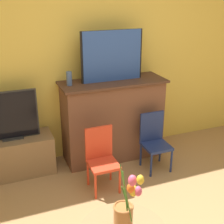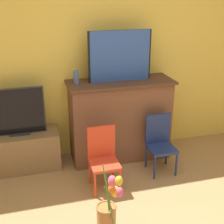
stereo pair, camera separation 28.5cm
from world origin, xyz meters
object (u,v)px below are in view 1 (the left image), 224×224
(painting, at_px, (112,56))
(chair_red, at_px, (101,156))
(tv_monitor, at_px, (10,116))
(vase_tulips, at_px, (125,212))
(chair_blue, at_px, (154,139))

(painting, height_order, chair_red, painting)
(tv_monitor, height_order, vase_tulips, vase_tulips)
(chair_blue, xyz_separation_m, vase_tulips, (-0.95, -1.33, 0.28))
(painting, height_order, vase_tulips, painting)
(painting, xyz_separation_m, tv_monitor, (-1.16, 0.02, -0.56))
(painting, bearing_deg, vase_tulips, -108.77)
(painting, relative_size, tv_monitor, 1.24)
(chair_red, height_order, vase_tulips, vase_tulips)
(painting, xyz_separation_m, vase_tulips, (-0.60, -1.75, -0.63))
(tv_monitor, bearing_deg, chair_red, -35.74)
(chair_red, distance_m, chair_blue, 0.72)
(tv_monitor, bearing_deg, painting, -0.75)
(vase_tulips, bearing_deg, tv_monitor, 107.79)
(chair_blue, relative_size, vase_tulips, 1.29)
(chair_red, xyz_separation_m, chair_blue, (0.70, 0.15, 0.00))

